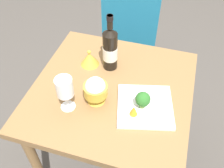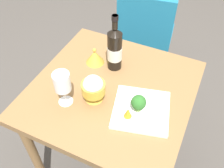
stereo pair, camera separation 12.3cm
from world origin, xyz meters
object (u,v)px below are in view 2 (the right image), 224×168
at_px(rice_bowl, 93,88).
at_px(carrot_garnish_left, 128,113).
at_px(serving_plate, 141,110).
at_px(rice_bowl_lid, 95,57).
at_px(wine_glass, 62,83).
at_px(wine_bottle, 115,49).
at_px(broccoli_floret, 139,103).
at_px(chair_near_window, 145,32).

xyz_separation_m(rice_bowl, carrot_garnish_left, (-0.04, -0.19, -0.03)).
bearing_deg(serving_plate, rice_bowl, 96.39).
relative_size(rice_bowl_lid, carrot_garnish_left, 1.97).
bearing_deg(rice_bowl, serving_plate, -83.61).
bearing_deg(carrot_garnish_left, wine_glass, 96.36).
bearing_deg(serving_plate, wine_bottle, 46.73).
height_order(broccoli_floret, carrot_garnish_left, broccoli_floret).
bearing_deg(carrot_garnish_left, chair_near_window, 14.07).
xyz_separation_m(rice_bowl, broccoli_floret, (0.01, -0.22, -0.01)).
distance_m(broccoli_floret, carrot_garnish_left, 0.06).
relative_size(chair_near_window, wine_glass, 4.75).
bearing_deg(wine_glass, rice_bowl_lid, 0.86).
height_order(rice_bowl, broccoli_floret, rice_bowl).
bearing_deg(carrot_garnish_left, broccoli_floret, -28.14).
relative_size(wine_bottle, serving_plate, 1.03).
relative_size(rice_bowl, rice_bowl_lid, 1.42).
bearing_deg(chair_near_window, rice_bowl, -95.24).
bearing_deg(rice_bowl_lid, broccoli_floret, -123.57).
xyz_separation_m(wine_bottle, carrot_garnish_left, (-0.29, -0.19, -0.08)).
xyz_separation_m(wine_glass, carrot_garnish_left, (0.03, -0.30, -0.09)).
bearing_deg(rice_bowl, wine_glass, 123.09).
distance_m(chair_near_window, rice_bowl_lid, 0.71).
distance_m(wine_bottle, carrot_garnish_left, 0.35).
distance_m(serving_plate, carrot_garnish_left, 0.08).
height_order(chair_near_window, wine_glass, wine_glass).
xyz_separation_m(rice_bowl_lid, carrot_garnish_left, (-0.27, -0.30, 0.00)).
xyz_separation_m(wine_bottle, broccoli_floret, (-0.23, -0.22, -0.06)).
distance_m(wine_bottle, serving_plate, 0.34).
distance_m(wine_bottle, rice_bowl, 0.25).
xyz_separation_m(rice_bowl_lid, serving_plate, (-0.21, -0.34, -0.03)).
bearing_deg(rice_bowl_lid, chair_near_window, -5.97).
relative_size(wine_bottle, rice_bowl_lid, 3.11).
xyz_separation_m(chair_near_window, broccoli_floret, (-0.89, -0.26, 0.27)).
bearing_deg(serving_plate, rice_bowl_lid, 58.88).
bearing_deg(wine_glass, wine_bottle, -18.45).
height_order(wine_bottle, rice_bowl_lid, wine_bottle).
bearing_deg(rice_bowl, wine_bottle, 1.30).
xyz_separation_m(rice_bowl, rice_bowl_lid, (0.23, 0.12, -0.04)).
xyz_separation_m(wine_bottle, rice_bowl_lid, (-0.01, 0.11, -0.08)).
bearing_deg(rice_bowl_lid, wine_bottle, -83.82).
bearing_deg(serving_plate, chair_near_window, 17.49).
height_order(wine_glass, rice_bowl_lid, wine_glass).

